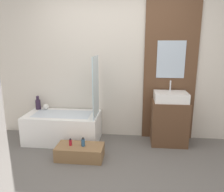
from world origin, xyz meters
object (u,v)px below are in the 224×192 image
Objects in this scene: sink at (171,97)px; vase_tall_dark at (38,104)px; bottle_soap_secondary at (83,142)px; bathtub at (63,127)px; wooden_step_bench at (80,152)px; bottle_soap_primary at (70,142)px; vase_round_light at (46,107)px.

vase_tall_dark is at bearing 176.57° from sink.
vase_tall_dark is at bearing 141.77° from bottle_soap_secondary.
bathtub is at bearing -177.16° from sink.
wooden_step_bench is 0.20m from bottle_soap_primary.
vase_round_light is at bearing 130.57° from bottle_soap_primary.
vase_round_light is at bearing 135.83° from wooden_step_bench.
sink reaches higher than bathtub.
sink reaches higher than vase_tall_dark.
bathtub is at bearing 127.37° from wooden_step_bench.
wooden_step_bench is (0.43, -0.56, -0.14)m from bathtub.
sink reaches higher than wooden_step_bench.
sink is at bearing 23.66° from bottle_soap_primary.
bathtub reaches higher than bottle_soap_primary.
bottle_soap_primary is 0.82× the size of bottle_soap_secondary.
bottle_soap_secondary reaches higher than bottle_soap_primary.
vase_round_light is 0.81× the size of bottle_soap_secondary.
bottle_soap_primary reaches higher than wooden_step_bench.
bathtub is 11.96× the size of bottle_soap_primary.
sink is at bearing -3.51° from vase_round_light.
sink is 4.18× the size of bottle_soap_secondary.
bottle_soap_primary is (0.67, -0.79, -0.29)m from vase_round_light.
vase_round_light is 1.07m from bottle_soap_primary.
bottle_soap_primary is at bearing -156.34° from sink.
vase_tall_dark reaches higher than bottle_soap_primary.
bathtub reaches higher than bottle_soap_secondary.
bottle_soap_secondary is at bearing -49.50° from bathtub.
sink is (1.35, 0.65, 0.71)m from wooden_step_bench.
bottle_soap_secondary is (0.05, 0.00, 0.16)m from wooden_step_bench.
bathtub is 0.64m from bottle_soap_primary.
bathtub is 0.74m from bottle_soap_secondary.
vase_round_light is (0.14, -0.01, -0.05)m from vase_tall_dark.
bottle_soap_primary is (-1.49, -0.65, -0.56)m from sink.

